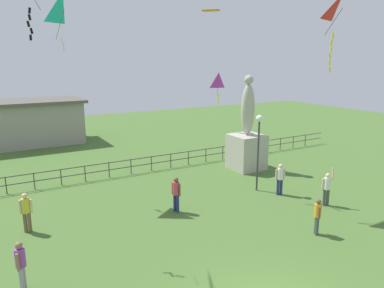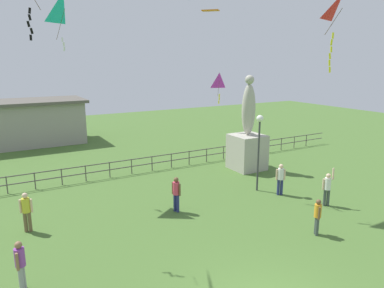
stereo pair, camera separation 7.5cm
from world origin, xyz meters
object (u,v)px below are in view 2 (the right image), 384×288
at_px(person_6, 281,177).
at_px(kite_7, 341,12).
at_px(statue_monument, 247,143).
at_px(person_2, 176,192).
at_px(person_1, 26,209).
at_px(kite_4, 219,82).
at_px(lamppost, 259,136).
at_px(person_4, 318,215).
at_px(person_0, 327,187).
at_px(person_3, 20,263).
at_px(kite_0, 65,10).

relative_size(person_6, kite_7, 0.68).
xyz_separation_m(statue_monument, person_2, (-7.04, -3.79, -0.78)).
relative_size(person_1, person_2, 1.01).
bearing_deg(kite_4, statue_monument, -63.65).
height_order(statue_monument, person_6, statue_monument).
height_order(statue_monument, lamppost, statue_monument).
distance_m(person_6, kite_7, 9.15).
bearing_deg(person_4, statue_monument, 69.42).
height_order(statue_monument, person_4, statue_monument).
relative_size(statue_monument, person_6, 3.60).
relative_size(person_0, person_1, 1.13).
height_order(lamppost, person_0, lamppost).
distance_m(person_1, kite_7, 13.67).
distance_m(person_3, kite_7, 12.59).
relative_size(person_0, person_6, 1.14).
bearing_deg(person_0, person_2, 155.92).
height_order(person_0, person_3, person_0).
xyz_separation_m(person_6, kite_7, (-2.50, -4.84, 7.35)).
height_order(statue_monument, person_2, statue_monument).
height_order(person_1, kite_0, kite_0).
relative_size(person_1, person_6, 1.01).
distance_m(kite_0, kite_7, 12.03).
bearing_deg(person_1, person_2, -11.19).
distance_m(person_2, person_3, 7.31).
bearing_deg(kite_7, kite_4, 75.28).
bearing_deg(kite_7, person_4, 50.09).
relative_size(lamppost, kite_4, 2.03).
bearing_deg(kite_4, person_1, -159.96).
height_order(person_3, person_4, person_3).
distance_m(statue_monument, person_2, 8.03).
bearing_deg(lamppost, person_2, -176.29).
height_order(person_2, person_3, person_2).
xyz_separation_m(statue_monument, lamppost, (-2.01, -3.46, 1.27)).
distance_m(person_1, person_3, 4.15).
bearing_deg(person_6, lamppost, 118.82).
distance_m(statue_monument, person_1, 13.47).
bearing_deg(lamppost, kite_0, 154.18).
relative_size(lamppost, person_0, 2.16).
distance_m(statue_monument, kite_0, 12.83).
bearing_deg(person_4, person_3, 169.83).
relative_size(person_0, kite_7, 0.77).
xyz_separation_m(person_2, person_6, (5.63, -0.77, 0.00)).
bearing_deg(kite_7, person_6, 62.67).
bearing_deg(person_4, kite_0, 128.29).
xyz_separation_m(person_4, kite_4, (2.27, 10.47, 4.63)).
distance_m(person_1, kite_0, 9.16).
bearing_deg(person_0, person_1, 161.92).
bearing_deg(statue_monument, kite_7, -112.60).
height_order(person_1, person_2, person_1).
height_order(person_1, person_6, person_1).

